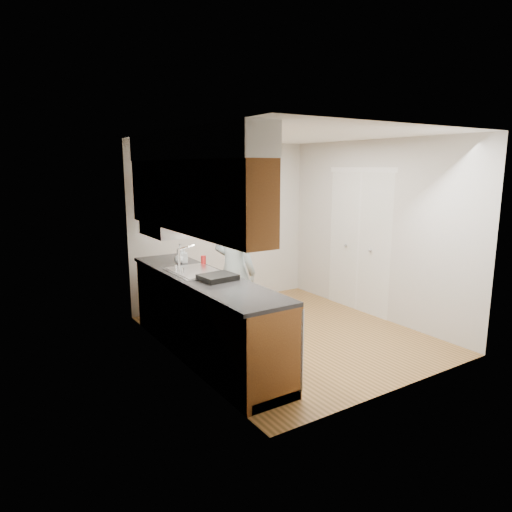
{
  "coord_description": "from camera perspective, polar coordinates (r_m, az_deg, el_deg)",
  "views": [
    {
      "loc": [
        -3.37,
        -4.46,
        2.13
      ],
      "look_at": [
        -0.35,
        0.25,
        1.03
      ],
      "focal_mm": 32.0,
      "sensor_mm": 36.0,
      "label": 1
    }
  ],
  "objects": [
    {
      "name": "wall_left",
      "position": [
        4.92,
        -9.77,
        0.64
      ],
      "size": [
        0.02,
        3.5,
        2.5
      ],
      "primitive_type": "cube",
      "color": "beige",
      "rests_on": "floor"
    },
    {
      "name": "person",
      "position": [
        5.64,
        -2.76,
        -0.64
      ],
      "size": [
        0.66,
        0.8,
        1.93
      ],
      "primitive_type": "imported",
      "rotation": [
        0.0,
        0.0,
        1.92
      ],
      "color": "#889EA6",
      "rests_on": "floor_mat"
    },
    {
      "name": "floor",
      "position": [
        5.99,
        4.15,
        -9.76
      ],
      "size": [
        3.5,
        3.5,
        0.0
      ],
      "primitive_type": "plane",
      "color": "#A1713D",
      "rests_on": "ground"
    },
    {
      "name": "counter",
      "position": [
        5.23,
        -6.44,
        -7.26
      ],
      "size": [
        0.64,
        2.8,
        1.3
      ],
      "color": "brown",
      "rests_on": "floor"
    },
    {
      "name": "upper_cabinets",
      "position": [
        4.95,
        -8.44,
        8.89
      ],
      "size": [
        0.47,
        2.8,
        1.21
      ],
      "color": "brown",
      "rests_on": "wall_left"
    },
    {
      "name": "soap_bottle_a",
      "position": [
        5.81,
        -9.49,
        0.34
      ],
      "size": [
        0.1,
        0.1,
        0.24
      ],
      "primitive_type": "imported",
      "rotation": [
        0.0,
        0.0,
        0.06
      ],
      "color": "silver",
      "rests_on": "counter"
    },
    {
      "name": "wall_right",
      "position": [
        6.67,
        14.69,
        3.17
      ],
      "size": [
        0.02,
        3.5,
        2.5
      ],
      "primitive_type": "cube",
      "color": "beige",
      "rests_on": "floor"
    },
    {
      "name": "ceiling",
      "position": [
        5.61,
        4.52,
        14.87
      ],
      "size": [
        3.5,
        3.5,
        0.0
      ],
      "primitive_type": "plane",
      "rotation": [
        3.14,
        0.0,
        0.0
      ],
      "color": "white",
      "rests_on": "wall_left"
    },
    {
      "name": "soap_bottle_c",
      "position": [
        5.78,
        -9.63,
        -0.16
      ],
      "size": [
        0.16,
        0.16,
        0.15
      ],
      "primitive_type": "imported",
      "rotation": [
        0.0,
        0.0,
        0.99
      ],
      "color": "silver",
      "rests_on": "counter"
    },
    {
      "name": "soap_bottle_b",
      "position": [
        5.82,
        -8.97,
        0.1
      ],
      "size": [
        0.11,
        0.11,
        0.18
      ],
      "primitive_type": "imported",
      "rotation": [
        0.0,
        0.0,
        -0.34
      ],
      "color": "silver",
      "rests_on": "counter"
    },
    {
      "name": "wall_back",
      "position": [
        7.12,
        -4.19,
        4.0
      ],
      "size": [
        3.0,
        0.02,
        2.5
      ],
      "primitive_type": "cube",
      "color": "beige",
      "rests_on": "floor"
    },
    {
      "name": "soda_can",
      "position": [
        5.65,
        -6.59,
        -0.53
      ],
      "size": [
        0.08,
        0.08,
        0.12
      ],
      "primitive_type": "cylinder",
      "rotation": [
        0.0,
        0.0,
        -0.24
      ],
      "color": "red",
      "rests_on": "counter"
    },
    {
      "name": "floor_mat",
      "position": [
        5.92,
        -2.68,
        -9.91
      ],
      "size": [
        0.54,
        0.8,
        0.01
      ],
      "primitive_type": "cube",
      "rotation": [
        0.0,
        0.0,
        0.13
      ],
      "color": "#575759",
      "rests_on": "floor"
    },
    {
      "name": "closet_door",
      "position": [
        6.9,
        12.71,
        1.63
      ],
      "size": [
        0.02,
        1.22,
        2.05
      ],
      "primitive_type": "cube",
      "color": "white",
      "rests_on": "wall_right"
    },
    {
      "name": "dish_rack",
      "position": [
        4.89,
        -4.81,
        -2.66
      ],
      "size": [
        0.39,
        0.34,
        0.06
      ],
      "primitive_type": "cube",
      "rotation": [
        0.0,
        0.0,
        0.09
      ],
      "color": "black",
      "rests_on": "counter"
    }
  ]
}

